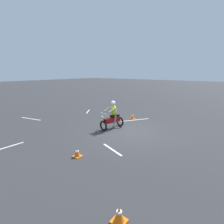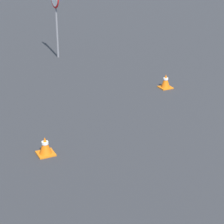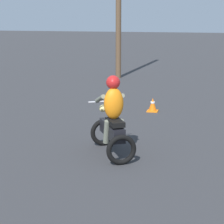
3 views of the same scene
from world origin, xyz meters
The scene contains 2 objects.
motorcycle_rider_background centered at (4.76, 13.21, 0.73)m, with size 1.52×1.21×1.66m.
traffic_cone_far_center centered at (8.94, 12.96, 0.20)m, with size 0.32×0.32×0.41m.
Camera 3 is at (-3.59, 11.29, 2.88)m, focal length 70.00 mm.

